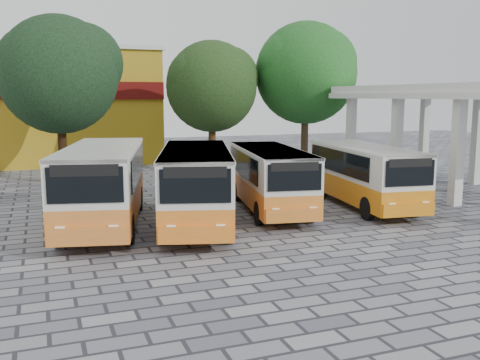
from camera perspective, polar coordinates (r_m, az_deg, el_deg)
name	(u,v)px	position (r m, az deg, el deg)	size (l,w,h in m)	color
ground	(319,230)	(19.75, 8.39, -5.33)	(90.00, 90.00, 0.00)	#52535E
terminal_shelter	(472,94)	(28.68, 23.48, 8.37)	(6.80, 15.80, 5.40)	silver
shophouse_block	(14,105)	(42.75, -22.96, 7.35)	(20.40, 10.40, 8.30)	#AA8314
bus_far_left	(103,181)	(20.45, -14.39, -0.06)	(4.34, 8.74, 3.00)	orange
bus_centre_left	(196,182)	(20.05, -4.71, -0.16)	(4.54, 8.49, 2.89)	orange
bus_centre_right	(270,175)	(22.53, 3.27, 0.51)	(3.51, 7.67, 2.65)	orange
bus_far_right	(364,172)	(24.02, 13.14, 0.85)	(3.18, 7.66, 2.67)	orange
tree_left	(60,71)	(31.40, -18.64, 10.97)	(6.78, 6.46, 9.21)	black
tree_middle	(213,84)	(33.74, -2.93, 10.24)	(5.94, 5.66, 8.25)	#4B3114
tree_right	(307,70)	(35.99, 7.13, 11.59)	(6.99, 6.65, 9.64)	#4C3623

